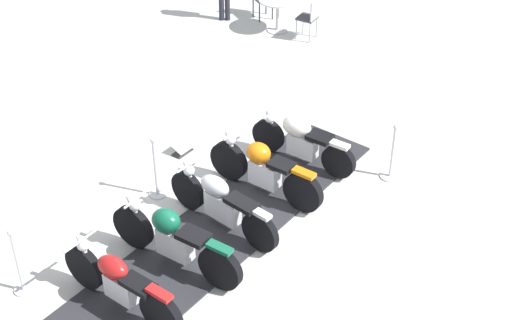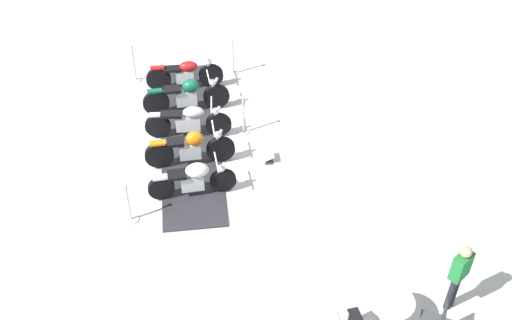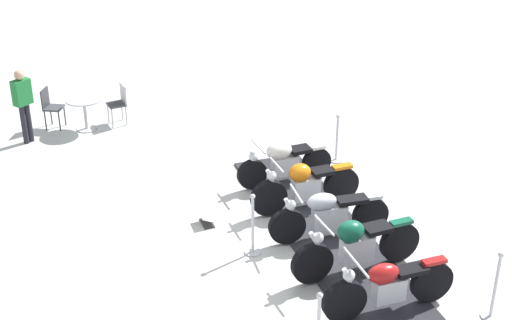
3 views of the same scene
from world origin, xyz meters
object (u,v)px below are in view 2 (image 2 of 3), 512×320
motorcycle_maroon (186,74)px  bystander_person (459,272)px  stanchion_left_rear (134,68)px  motorcycle_copper (191,148)px  stanchion_right_rear (233,61)px  stanchion_right_mid (243,119)px  motorcycle_chrome (189,121)px  cafe_chair_near_table (436,320)px  stanchion_left_front (129,209)px  cafe_chair_across_table (348,317)px  motorcycle_forest (187,95)px  info_placard (268,158)px  motorcycle_cream (194,179)px  cafe_table (390,307)px

motorcycle_maroon → bystander_person: bystander_person is taller
stanchion_left_rear → motorcycle_copper: bearing=134.3°
stanchion_right_rear → stanchion_right_mid: bearing=114.0°
motorcycle_copper → motorcycle_chrome: size_ratio=0.96×
stanchion_left_rear → cafe_chair_near_table: stanchion_left_rear is taller
stanchion_left_front → bystander_person: bearing=177.4°
stanchion_left_front → cafe_chair_across_table: 5.33m
motorcycle_chrome → cafe_chair_across_table: 6.77m
motorcycle_forest → info_placard: (-2.62, 1.30, -0.46)m
stanchion_left_front → cafe_chair_near_table: stanchion_left_front is taller
motorcycle_chrome → cafe_chair_near_table: (-6.43, 4.28, 0.05)m
cafe_chair_across_table → motorcycle_maroon: bearing=99.7°
motorcycle_forest → stanchion_right_mid: bearing=-42.0°
stanchion_right_mid → bystander_person: (-5.45, 4.00, 0.60)m
motorcycle_forest → info_placard: size_ratio=4.90×
stanchion_right_mid → bystander_person: bearing=143.7°
motorcycle_cream → info_placard: motorcycle_cream is taller
stanchion_right_mid → stanchion_left_front: size_ratio=1.08×
motorcycle_cream → stanchion_right_rear: 5.14m
cafe_chair_across_table → stanchion_left_front: bearing=131.8°
motorcycle_copper → cafe_chair_across_table: 5.79m
cafe_chair_near_table → motorcycle_maroon: bearing=-37.7°
motorcycle_cream → cafe_chair_across_table: size_ratio=1.93×
stanchion_right_mid → cafe_chair_across_table: 6.38m
cafe_table → bystander_person: 1.42m
stanchion_left_rear → bystander_person: bystander_person is taller
motorcycle_cream → stanchion_right_mid: size_ratio=1.62×
stanchion_right_mid → cafe_chair_near_table: size_ratio=1.19×
cafe_chair_across_table → motorcycle_chrome: bearing=105.1°
motorcycle_maroon → stanchion_right_mid: bearing=-57.8°
cafe_table → motorcycle_cream: bearing=-25.6°
stanchion_left_front → bystander_person: bystander_person is taller
stanchion_right_rear → cafe_table: (-5.49, 7.34, 0.17)m
motorcycle_chrome → motorcycle_forest: bearing=94.2°
info_placard → stanchion_right_mid: bearing=-157.3°
stanchion_left_rear → cafe_chair_across_table: bearing=138.0°
motorcycle_forest → stanchion_right_mid: size_ratio=1.84×
motorcycle_cream → bystander_person: 6.02m
info_placard → cafe_chair_near_table: bearing=23.0°
stanchion_right_rear → info_placard: bearing=121.0°
motorcycle_cream → cafe_chair_across_table: bearing=-61.3°
motorcycle_cream → cafe_chair_near_table: (-5.55, 2.30, 0.05)m
bystander_person → stanchion_right_rear: bearing=-15.0°
motorcycle_chrome → cafe_chair_across_table: (-4.91, 4.67, 0.05)m
cafe_chair_near_table → cafe_chair_across_table: 1.57m
motorcycle_chrome → cafe_table: bearing=-56.8°
motorcycle_cream → info_placard: size_ratio=4.30×
stanchion_right_rear → info_placard: (-2.05, 3.41, -0.34)m
cafe_table → cafe_chair_across_table: size_ratio=0.89×
stanchion_right_rear → cafe_chair_near_table: stanchion_right_rear is taller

